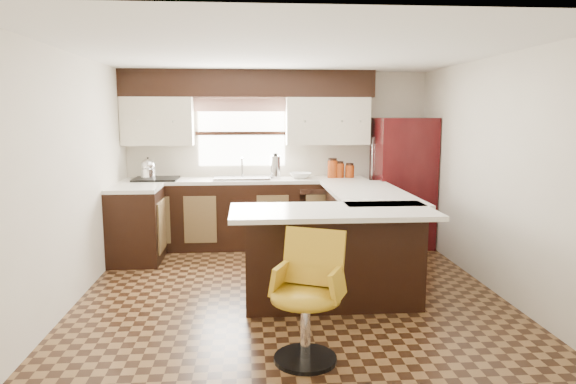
{
  "coord_description": "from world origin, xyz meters",
  "views": [
    {
      "loc": [
        -0.42,
        -5.05,
        1.81
      ],
      "look_at": [
        0.01,
        0.45,
        0.98
      ],
      "focal_mm": 32.0,
      "sensor_mm": 36.0,
      "label": 1
    }
  ],
  "objects": [
    {
      "name": "floor",
      "position": [
        0.0,
        0.0,
        0.0
      ],
      "size": [
        4.4,
        4.4,
        0.0
      ],
      "primitive_type": "plane",
      "color": "#49301A",
      "rests_on": "ground"
    },
    {
      "name": "ceiling",
      "position": [
        0.0,
        0.0,
        2.4
      ],
      "size": [
        4.4,
        4.4,
        0.0
      ],
      "primitive_type": "plane",
      "rotation": [
        3.14,
        0.0,
        0.0
      ],
      "color": "silver",
      "rests_on": "wall_back"
    },
    {
      "name": "wall_back",
      "position": [
        0.0,
        2.2,
        1.2
      ],
      "size": [
        4.4,
        0.0,
        4.4
      ],
      "primitive_type": "plane",
      "rotation": [
        1.57,
        0.0,
        0.0
      ],
      "color": "beige",
      "rests_on": "floor"
    },
    {
      "name": "wall_front",
      "position": [
        0.0,
        -2.2,
        1.2
      ],
      "size": [
        4.4,
        0.0,
        4.4
      ],
      "primitive_type": "plane",
      "rotation": [
        -1.57,
        0.0,
        0.0
      ],
      "color": "beige",
      "rests_on": "floor"
    },
    {
      "name": "wall_left",
      "position": [
        -2.1,
        0.0,
        1.2
      ],
      "size": [
        0.0,
        4.4,
        4.4
      ],
      "primitive_type": "plane",
      "rotation": [
        1.57,
        0.0,
        1.57
      ],
      "color": "beige",
      "rests_on": "floor"
    },
    {
      "name": "wall_right",
      "position": [
        2.1,
        0.0,
        1.2
      ],
      "size": [
        0.0,
        4.4,
        4.4
      ],
      "primitive_type": "plane",
      "rotation": [
        1.57,
        0.0,
        -1.57
      ],
      "color": "beige",
      "rests_on": "floor"
    },
    {
      "name": "base_cab_back",
      "position": [
        -0.45,
        1.9,
        0.45
      ],
      "size": [
        3.3,
        0.6,
        0.9
      ],
      "primitive_type": "cube",
      "color": "black",
      "rests_on": "floor"
    },
    {
      "name": "base_cab_left",
      "position": [
        -1.8,
        1.25,
        0.45
      ],
      "size": [
        0.6,
        0.7,
        0.9
      ],
      "primitive_type": "cube",
      "color": "black",
      "rests_on": "floor"
    },
    {
      "name": "counter_back",
      "position": [
        -0.45,
        1.9,
        0.92
      ],
      "size": [
        3.3,
        0.6,
        0.04
      ],
      "primitive_type": "cube",
      "color": "silver",
      "rests_on": "base_cab_back"
    },
    {
      "name": "counter_left",
      "position": [
        -1.8,
        1.25,
        0.92
      ],
      "size": [
        0.6,
        0.7,
        0.04
      ],
      "primitive_type": "cube",
      "color": "silver",
      "rests_on": "base_cab_left"
    },
    {
      "name": "soffit",
      "position": [
        -0.4,
        2.03,
        2.22
      ],
      "size": [
        3.4,
        0.35,
        0.36
      ],
      "primitive_type": "cube",
      "color": "black",
      "rests_on": "wall_back"
    },
    {
      "name": "upper_cab_left",
      "position": [
        -1.62,
        2.03,
        1.72
      ],
      "size": [
        0.94,
        0.35,
        0.64
      ],
      "primitive_type": "cube",
      "color": "beige",
      "rests_on": "wall_back"
    },
    {
      "name": "upper_cab_right",
      "position": [
        0.68,
        2.03,
        1.72
      ],
      "size": [
        1.14,
        0.35,
        0.64
      ],
      "primitive_type": "cube",
      "color": "beige",
      "rests_on": "wall_back"
    },
    {
      "name": "window_pane",
      "position": [
        -0.5,
        2.18,
        1.55
      ],
      "size": [
        1.2,
        0.02,
        0.9
      ],
      "primitive_type": "cube",
      "color": "white",
      "rests_on": "wall_back"
    },
    {
      "name": "valance",
      "position": [
        -0.5,
        2.14,
        1.94
      ],
      "size": [
        1.3,
        0.06,
        0.18
      ],
      "primitive_type": "cube",
      "color": "#D19B93",
      "rests_on": "wall_back"
    },
    {
      "name": "sink",
      "position": [
        -0.5,
        1.88,
        0.96
      ],
      "size": [
        0.75,
        0.45,
        0.03
      ],
      "primitive_type": "cube",
      "color": "#B2B2B7",
      "rests_on": "counter_back"
    },
    {
      "name": "dishwasher",
      "position": [
        0.55,
        1.61,
        0.43
      ],
      "size": [
        0.58,
        0.03,
        0.78
      ],
      "primitive_type": "cube",
      "color": "black",
      "rests_on": "floor"
    },
    {
      "name": "cooktop",
      "position": [
        -1.65,
        1.88,
        0.96
      ],
      "size": [
        0.58,
        0.5,
        0.02
      ],
      "primitive_type": "cube",
      "color": "black",
      "rests_on": "counter_back"
    },
    {
      "name": "peninsula_long",
      "position": [
        0.9,
        0.62,
        0.45
      ],
      "size": [
        0.6,
        1.95,
        0.9
      ],
      "primitive_type": "cube",
      "color": "black",
      "rests_on": "floor"
    },
    {
      "name": "peninsula_return",
      "position": [
        0.38,
        -0.35,
        0.45
      ],
      "size": [
        1.65,
        0.6,
        0.9
      ],
      "primitive_type": "cube",
      "color": "black",
      "rests_on": "floor"
    },
    {
      "name": "counter_pen_long",
      "position": [
        0.95,
        0.62,
        0.92
      ],
      "size": [
        0.84,
        1.95,
        0.04
      ],
      "primitive_type": "cube",
      "color": "silver",
      "rests_on": "peninsula_long"
    },
    {
      "name": "counter_pen_return",
      "position": [
        0.35,
        -0.44,
        0.92
      ],
      "size": [
        1.89,
        0.84,
        0.04
      ],
      "primitive_type": "cube",
      "color": "silver",
      "rests_on": "peninsula_return"
    },
    {
      "name": "refrigerator",
      "position": [
        1.7,
        1.82,
        0.88
      ],
      "size": [
        0.76,
        0.73,
        1.77
      ],
      "primitive_type": "cube",
      "color": "#36090A",
      "rests_on": "floor"
    },
    {
      "name": "bar_chair",
      "position": [
        -0.01,
        -1.49,
        0.48
      ],
      "size": [
        0.68,
        0.68,
        0.96
      ],
      "primitive_type": null,
      "rotation": [
        0.0,
        0.0,
        -0.43
      ],
      "color": "#BD9019",
      "rests_on": "floor"
    },
    {
      "name": "kettle",
      "position": [
        -1.75,
        1.88,
        1.11
      ],
      "size": [
        0.21,
        0.21,
        0.28
      ],
      "primitive_type": null,
      "color": "silver",
      "rests_on": "cooktop"
    },
    {
      "name": "percolator",
      "position": [
        -0.05,
        1.9,
        1.1
      ],
      "size": [
        0.14,
        0.14,
        0.31
      ],
      "primitive_type": "cylinder",
      "color": "silver",
      "rests_on": "counter_back"
    },
    {
      "name": "mixing_bowl",
      "position": [
        0.3,
        1.9,
        0.98
      ],
      "size": [
        0.34,
        0.34,
        0.08
      ],
      "primitive_type": "imported",
      "rotation": [
        0.0,
        0.0,
        -0.12
      ],
      "color": "white",
      "rests_on": "counter_back"
    },
    {
      "name": "canister_large",
      "position": [
        0.75,
        1.92,
        1.07
      ],
      "size": [
        0.14,
        0.14,
        0.24
      ],
      "primitive_type": "cylinder",
      "color": "maroon",
      "rests_on": "counter_back"
    },
    {
      "name": "canister_med",
      "position": [
        0.84,
        1.92,
        1.04
      ],
      "size": [
        0.13,
        0.13,
        0.2
      ],
      "primitive_type": "cylinder",
      "color": "maroon",
      "rests_on": "counter_back"
    },
    {
      "name": "canister_small",
      "position": [
        0.98,
        1.92,
        1.03
      ],
      "size": [
        0.13,
        0.13,
        0.17
      ],
      "primitive_type": "cylinder",
      "color": "maroon",
      "rests_on": "counter_back"
    }
  ]
}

